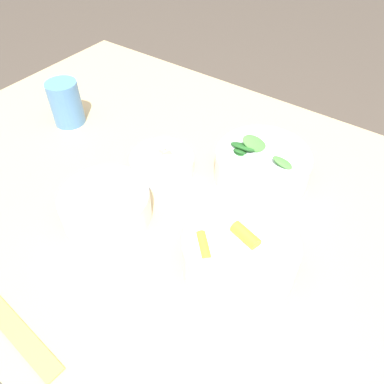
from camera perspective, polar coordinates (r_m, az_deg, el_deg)
ground_plane at (r=1.36m, az=0.11°, el=-22.93°), size 10.00×10.00×0.00m
dining_table at (r=0.81m, az=0.17°, el=-6.05°), size 1.32×0.84×0.73m
bowl_carrots at (r=0.61m, az=7.25°, el=-8.99°), size 0.18×0.18×0.08m
bowl_greens at (r=0.76m, az=10.59°, el=4.34°), size 0.19×0.19×0.09m
bowl_beans_hotdog at (r=0.69m, az=-12.98°, el=-2.12°), size 0.16×0.16×0.06m
bowl_cookies at (r=0.78m, az=-4.59°, el=4.65°), size 0.13×0.13×0.04m
cup at (r=0.94m, az=-18.69°, el=12.71°), size 0.07×0.07×0.10m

